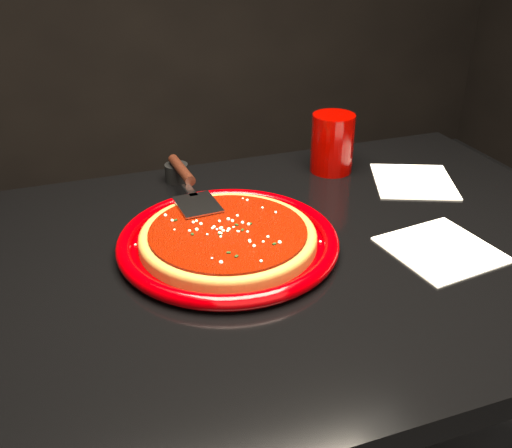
# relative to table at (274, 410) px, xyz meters

# --- Properties ---
(table) EXTENTS (1.20, 0.80, 0.75)m
(table) POSITION_rel_table_xyz_m (0.00, 0.00, 0.00)
(table) COLOR black
(table) RESTS_ON floor
(plate) EXTENTS (0.48, 0.48, 0.03)m
(plate) POSITION_rel_table_xyz_m (-0.08, 0.03, 0.39)
(plate) COLOR #770001
(plate) RESTS_ON table
(pizza_crust) EXTENTS (0.39, 0.39, 0.01)m
(pizza_crust) POSITION_rel_table_xyz_m (-0.08, 0.03, 0.39)
(pizza_crust) COLOR brown
(pizza_crust) RESTS_ON plate
(pizza_crust_rim) EXTENTS (0.39, 0.39, 0.02)m
(pizza_crust_rim) POSITION_rel_table_xyz_m (-0.08, 0.03, 0.40)
(pizza_crust_rim) COLOR brown
(pizza_crust_rim) RESTS_ON plate
(pizza_sauce) EXTENTS (0.34, 0.34, 0.01)m
(pizza_sauce) POSITION_rel_table_xyz_m (-0.08, 0.03, 0.41)
(pizza_sauce) COLOR #6C0D00
(pizza_sauce) RESTS_ON plate
(parmesan_dusting) EXTENTS (0.25, 0.25, 0.01)m
(parmesan_dusting) POSITION_rel_table_xyz_m (-0.08, 0.03, 0.41)
(parmesan_dusting) COLOR beige
(parmesan_dusting) RESTS_ON plate
(basil_flecks) EXTENTS (0.23, 0.23, 0.00)m
(basil_flecks) POSITION_rel_table_xyz_m (-0.08, 0.03, 0.41)
(basil_flecks) COLOR black
(basil_flecks) RESTS_ON plate
(pizza_server) EXTENTS (0.10, 0.30, 0.02)m
(pizza_server) POSITION_rel_table_xyz_m (-0.10, 0.21, 0.42)
(pizza_server) COLOR #BABDC2
(pizza_server) RESTS_ON plate
(cup) EXTENTS (0.11, 0.11, 0.13)m
(cup) POSITION_rel_table_xyz_m (0.23, 0.27, 0.44)
(cup) COLOR #7D0200
(cup) RESTS_ON table
(napkin_a) EXTENTS (0.19, 0.19, 0.00)m
(napkin_a) POSITION_rel_table_xyz_m (0.26, -0.09, 0.38)
(napkin_a) COLOR white
(napkin_a) RESTS_ON table
(napkin_b) EXTENTS (0.21, 0.22, 0.00)m
(napkin_b) POSITION_rel_table_xyz_m (0.37, 0.16, 0.38)
(napkin_b) COLOR white
(napkin_b) RESTS_ON table
(ramekin) EXTENTS (0.06, 0.06, 0.04)m
(ramekin) POSITION_rel_table_xyz_m (-0.10, 0.33, 0.39)
(ramekin) COLOR black
(ramekin) RESTS_ON table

